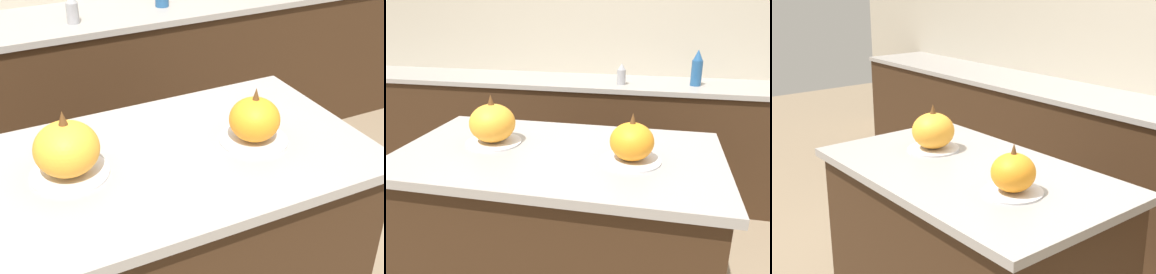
{
  "view_description": "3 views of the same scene",
  "coord_description": "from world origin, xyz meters",
  "views": [
    {
      "loc": [
        -0.55,
        -1.3,
        1.82
      ],
      "look_at": [
        0.07,
        -0.04,
        1.01
      ],
      "focal_mm": 50.0,
      "sensor_mm": 36.0,
      "label": 1
    },
    {
      "loc": [
        0.38,
        -1.35,
        1.49
      ],
      "look_at": [
        0.07,
        0.05,
        0.98
      ],
      "focal_mm": 35.0,
      "sensor_mm": 36.0,
      "label": 2
    },
    {
      "loc": [
        1.58,
        -1.31,
        1.69
      ],
      "look_at": [
        -0.07,
        0.03,
        1.04
      ],
      "focal_mm": 50.0,
      "sensor_mm": 36.0,
      "label": 3
    }
  ],
  "objects": [
    {
      "name": "kitchen_island",
      "position": [
        0.0,
        0.0,
        0.47
      ],
      "size": [
        1.3,
        0.75,
        0.93
      ],
      "color": "#382314",
      "rests_on": "ground_plane"
    },
    {
      "name": "pumpkin_cake_right",
      "position": [
        0.29,
        -0.04,
        1.0
      ],
      "size": [
        0.23,
        0.23,
        0.19
      ],
      "color": "silver",
      "rests_on": "kitchen_island"
    },
    {
      "name": "pumpkin_cake_left",
      "position": [
        -0.3,
        0.04,
        1.01
      ],
      "size": [
        0.23,
        0.23,
        0.21
      ],
      "color": "silver",
      "rests_on": "kitchen_island"
    }
  ]
}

